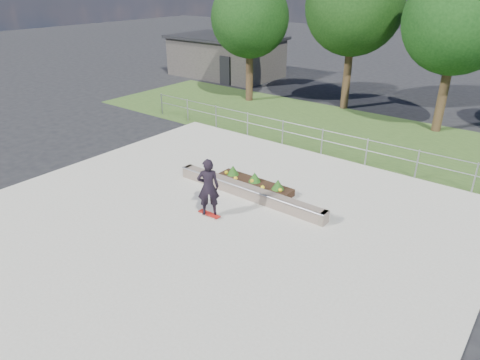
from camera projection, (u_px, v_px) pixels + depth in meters
name	position (u px, v px, depth m)	size (l,w,h in m)	color
ground	(205.00, 227.00, 13.24)	(120.00, 120.00, 0.00)	black
grass_verge	(355.00, 134.00, 21.09)	(30.00, 8.00, 0.02)	#324E1F
concrete_slab	(205.00, 226.00, 13.23)	(15.00, 15.00, 0.06)	#AFAB9B
fence	(322.00, 138.00, 18.27)	(20.06, 0.06, 1.20)	gray
building	(226.00, 56.00, 33.21)	(8.40, 5.40, 3.00)	#312E2B
tree_far_left	(250.00, 18.00, 24.89)	(4.55, 4.55, 7.15)	#372416
tree_mid_left	(354.00, 6.00, 22.94)	(5.25, 5.25, 8.25)	#332314
tree_mid_right	(458.00, 21.00, 19.34)	(4.90, 4.90, 7.70)	#372616
grind_ledge	(248.00, 192.00, 14.81)	(6.00, 0.44, 0.43)	brown
planter_bed	(251.00, 185.00, 15.35)	(3.00, 1.20, 0.61)	black
skateboarder	(208.00, 187.00, 13.29)	(0.81, 0.80, 1.97)	white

